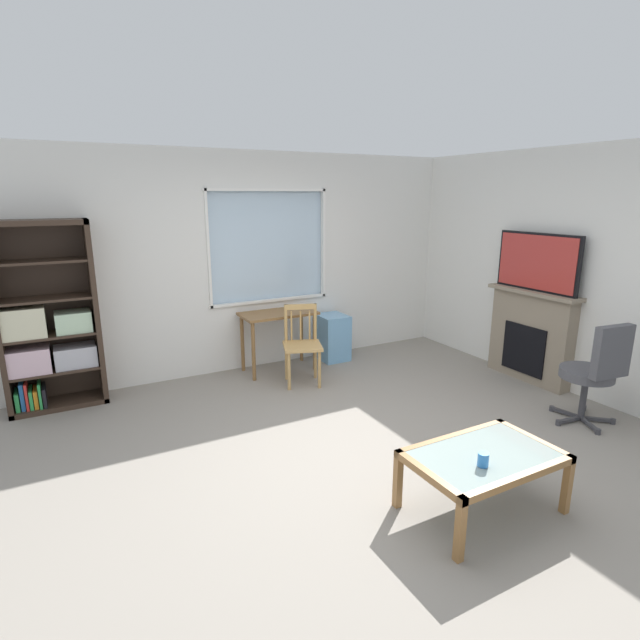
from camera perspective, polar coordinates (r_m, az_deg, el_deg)
name	(u,v)px	position (r m, az deg, el deg)	size (l,w,h in m)	color
ground	(354,450)	(4.37, 4.01, -14.74)	(6.51, 5.91, 0.02)	gray
wall_back_with_window	(246,265)	(6.08, -8.56, 6.33)	(5.51, 0.15, 2.61)	silver
wall_right	(583,273)	(5.90, 28.11, 4.80)	(0.12, 5.11, 2.61)	silver
bookshelf	(47,329)	(5.58, -29.06, -0.89)	(0.90, 0.38, 1.88)	#38281E
desk_under_window	(278,322)	(5.98, -4.84, -0.27)	(0.90, 0.47, 0.73)	brown
wooden_chair	(302,344)	(5.59, -2.10, -2.79)	(0.53, 0.52, 0.90)	tan
plastic_drawer_unit	(332,337)	(6.45, 1.44, -2.00)	(0.35, 0.40, 0.59)	#72ADDB
fireplace	(530,335)	(6.17, 23.16, -1.64)	(0.26, 1.11, 1.06)	gray
tv	(537,262)	(6.00, 23.85, 6.15)	(0.06, 1.03, 0.64)	black
office_chair	(596,369)	(5.21, 29.29, -4.96)	(0.57, 0.58, 1.00)	#4C4C51
coffee_table	(484,461)	(3.62, 18.41, -15.24)	(1.02, 0.65, 0.43)	#8C9E99
sippy_cup	(483,460)	(3.42, 18.36, -15.08)	(0.07, 0.07, 0.09)	#337FD6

